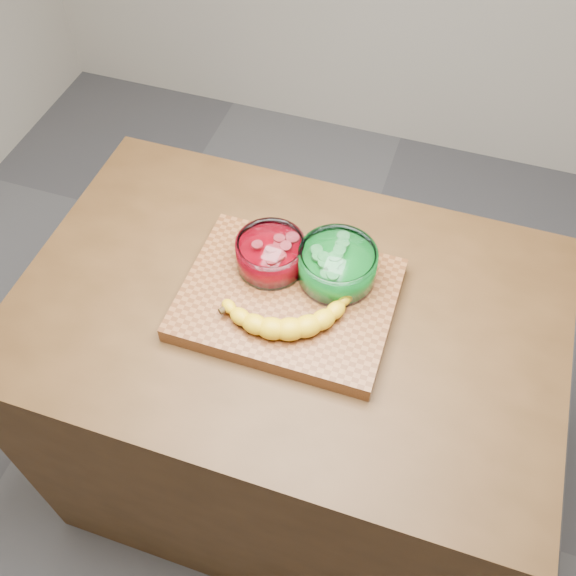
% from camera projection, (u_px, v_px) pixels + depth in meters
% --- Properties ---
extents(ground, '(3.50, 3.50, 0.00)m').
position_uv_depth(ground, '(288.00, 465.00, 2.12)').
color(ground, '#545459').
rests_on(ground, ground).
extents(counter, '(1.20, 0.80, 0.90)m').
position_uv_depth(counter, '(288.00, 401.00, 1.76)').
color(counter, '#472D15').
rests_on(counter, ground).
extents(cutting_board, '(0.45, 0.35, 0.04)m').
position_uv_depth(cutting_board, '(288.00, 299.00, 1.39)').
color(cutting_board, brown).
rests_on(cutting_board, counter).
extents(bowl_red, '(0.15, 0.15, 0.07)m').
position_uv_depth(bowl_red, '(271.00, 254.00, 1.39)').
color(bowl_red, white).
rests_on(bowl_red, cutting_board).
extents(bowl_green, '(0.17, 0.17, 0.08)m').
position_uv_depth(bowl_green, '(337.00, 266.00, 1.37)').
color(bowl_green, white).
rests_on(bowl_green, cutting_board).
extents(banana, '(0.29, 0.19, 0.04)m').
position_uv_depth(banana, '(285.00, 307.00, 1.32)').
color(banana, gold).
rests_on(banana, cutting_board).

